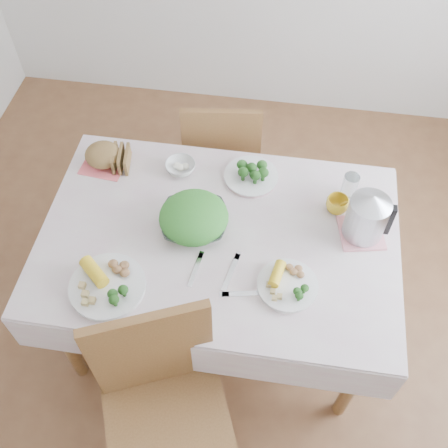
# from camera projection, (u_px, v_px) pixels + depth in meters

# --- Properties ---
(floor) EXTENTS (3.60, 3.60, 0.00)m
(floor) POSITION_uv_depth(u_px,v_px,m) (220.00, 318.00, 2.81)
(floor) COLOR brown
(floor) RESTS_ON ground
(dining_table) EXTENTS (1.40, 0.90, 0.75)m
(dining_table) POSITION_uv_depth(u_px,v_px,m) (219.00, 282.00, 2.51)
(dining_table) COLOR brown
(dining_table) RESTS_ON floor
(tablecloth) EXTENTS (1.50, 1.00, 0.01)m
(tablecloth) POSITION_uv_depth(u_px,v_px,m) (219.00, 236.00, 2.20)
(tablecloth) COLOR beige
(tablecloth) RESTS_ON dining_table
(chair_near) EXTENTS (0.61, 0.61, 1.03)m
(chair_near) POSITION_uv_depth(u_px,v_px,m) (170.00, 433.00, 2.00)
(chair_near) COLOR brown
(chair_near) RESTS_ON floor
(chair_far) EXTENTS (0.46, 0.46, 0.91)m
(chair_far) POSITION_uv_depth(u_px,v_px,m) (223.00, 150.00, 2.91)
(chair_far) COLOR brown
(chair_far) RESTS_ON floor
(salad_bowl) EXTENTS (0.31, 0.31, 0.07)m
(salad_bowl) POSITION_uv_depth(u_px,v_px,m) (194.00, 222.00, 2.20)
(salad_bowl) COLOR white
(salad_bowl) RESTS_ON tablecloth
(dinner_plate_left) EXTENTS (0.41, 0.41, 0.02)m
(dinner_plate_left) POSITION_uv_depth(u_px,v_px,m) (108.00, 287.00, 2.04)
(dinner_plate_left) COLOR white
(dinner_plate_left) RESTS_ON tablecloth
(dinner_plate_right) EXTENTS (0.33, 0.33, 0.02)m
(dinner_plate_right) POSITION_uv_depth(u_px,v_px,m) (287.00, 285.00, 2.04)
(dinner_plate_right) COLOR white
(dinner_plate_right) RESTS_ON tablecloth
(broccoli_plate) EXTENTS (0.30, 0.30, 0.02)m
(broccoli_plate) POSITION_uv_depth(u_px,v_px,m) (251.00, 177.00, 2.38)
(broccoli_plate) COLOR beige
(broccoli_plate) RESTS_ON tablecloth
(napkin) EXTENTS (0.21, 0.21, 0.00)m
(napkin) POSITION_uv_depth(u_px,v_px,m) (105.00, 163.00, 2.44)
(napkin) COLOR #F56369
(napkin) RESTS_ON tablecloth
(bread_loaf) EXTENTS (0.18, 0.17, 0.10)m
(bread_loaf) POSITION_uv_depth(u_px,v_px,m) (103.00, 154.00, 2.40)
(bread_loaf) COLOR brown
(bread_loaf) RESTS_ON napkin
(fruit_bowl) EXTENTS (0.16, 0.16, 0.04)m
(fruit_bowl) POSITION_uv_depth(u_px,v_px,m) (181.00, 167.00, 2.40)
(fruit_bowl) COLOR white
(fruit_bowl) RESTS_ON tablecloth
(yellow_mug) EXTENTS (0.10, 0.10, 0.08)m
(yellow_mug) POSITION_uv_depth(u_px,v_px,m) (337.00, 205.00, 2.25)
(yellow_mug) COLOR gold
(yellow_mug) RESTS_ON tablecloth
(glass_tumbler) EXTENTS (0.08, 0.08, 0.13)m
(glass_tumbler) POSITION_uv_depth(u_px,v_px,m) (350.00, 187.00, 2.27)
(glass_tumbler) COLOR white
(glass_tumbler) RESTS_ON tablecloth
(pink_tray) EXTENTS (0.21, 0.21, 0.01)m
(pink_tray) POSITION_uv_depth(u_px,v_px,m) (361.00, 233.00, 2.19)
(pink_tray) COLOR pink
(pink_tray) RESTS_ON tablecloth
(electric_kettle) EXTENTS (0.19, 0.19, 0.23)m
(electric_kettle) POSITION_uv_depth(u_px,v_px,m) (367.00, 216.00, 2.10)
(electric_kettle) COLOR #B2B5BA
(electric_kettle) RESTS_ON pink_tray
(fork_left) EXTENTS (0.04, 0.17, 0.00)m
(fork_left) POSITION_uv_depth(u_px,v_px,m) (196.00, 270.00, 2.09)
(fork_left) COLOR silver
(fork_left) RESTS_ON tablecloth
(fork_right) EXTENTS (0.06, 0.18, 0.00)m
(fork_right) POSITION_uv_depth(u_px,v_px,m) (231.00, 272.00, 2.09)
(fork_right) COLOR silver
(fork_right) RESTS_ON tablecloth
(knife) EXTENTS (0.18, 0.05, 0.00)m
(knife) POSITION_uv_depth(u_px,v_px,m) (245.00, 294.00, 2.03)
(knife) COLOR silver
(knife) RESTS_ON tablecloth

